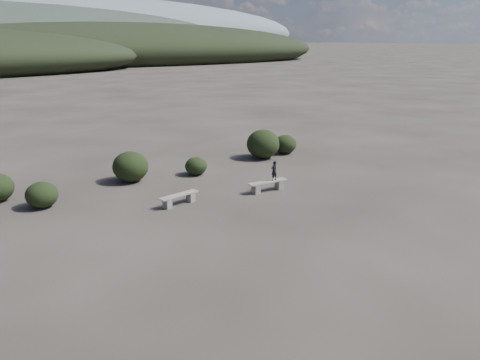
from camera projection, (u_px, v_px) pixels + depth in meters
ground at (315, 237)px, 14.93m from camera, size 1200.00×1200.00×0.00m
bench_left at (179, 198)px, 17.73m from camera, size 1.69×0.64×0.41m
bench_right at (268, 185)px, 19.30m from camera, size 1.75×0.44×0.43m
seated_person at (274, 171)px, 19.28m from camera, size 0.32×0.24×0.82m
shrub_a at (42, 195)px, 17.42m from camera, size 1.19×1.19×0.97m
shrub_b at (130, 167)px, 20.54m from camera, size 1.57×1.57×1.34m
shrub_c at (196, 166)px, 21.63m from camera, size 1.03×1.03×0.82m
shrub_d at (263, 144)px, 24.57m from camera, size 1.73×1.73×1.52m
shrub_e at (285, 144)px, 25.63m from camera, size 1.23×1.23×1.03m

